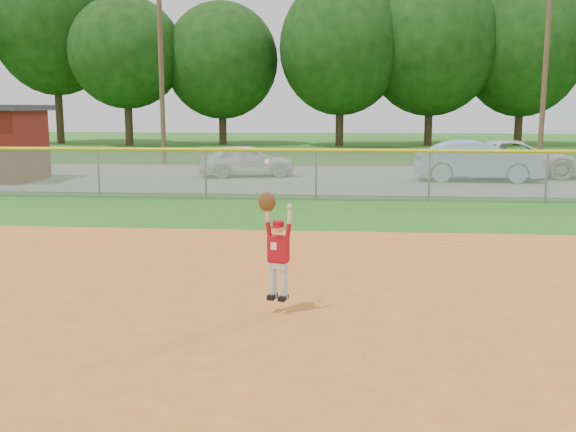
% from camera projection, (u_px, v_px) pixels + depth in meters
% --- Properties ---
extents(ground, '(120.00, 120.00, 0.00)m').
position_uv_depth(ground, '(287.00, 299.00, 9.37)').
color(ground, '#236116').
rests_on(ground, ground).
extents(clay_infield, '(24.00, 16.00, 0.04)m').
position_uv_depth(clay_infield, '(261.00, 385.00, 6.42)').
color(clay_infield, '#BE6722').
rests_on(clay_infield, ground).
extents(parking_strip, '(44.00, 10.00, 0.03)m').
position_uv_depth(parking_strip, '(322.00, 178.00, 25.08)').
color(parking_strip, gray).
rests_on(parking_strip, ground).
extents(car_white_a, '(4.06, 2.43, 1.29)m').
position_uv_depth(car_white_a, '(247.00, 160.00, 25.40)').
color(car_white_a, white).
rests_on(car_white_a, parking_strip).
extents(car_blue, '(4.62, 1.74, 1.50)m').
position_uv_depth(car_blue, '(478.00, 161.00, 23.81)').
color(car_blue, '#8AAACD').
rests_on(car_blue, parking_strip).
extents(car_white_b, '(5.32, 2.73, 1.44)m').
position_uv_depth(car_white_b, '(516.00, 159.00, 25.27)').
color(car_white_b, silver).
rests_on(car_white_b, parking_strip).
extents(outfield_fence, '(40.06, 0.10, 1.55)m').
position_uv_depth(outfield_fence, '(316.00, 171.00, 19.04)').
color(outfield_fence, gray).
rests_on(outfield_fence, ground).
extents(power_lines, '(19.40, 0.24, 9.00)m').
position_uv_depth(power_lines, '(349.00, 65.00, 30.11)').
color(power_lines, '#4C3823').
rests_on(power_lines, ground).
extents(tree_line, '(62.37, 13.00, 14.43)m').
position_uv_depth(tree_line, '(347.00, 38.00, 45.25)').
color(tree_line, '#422D1C').
rests_on(tree_line, ground).
extents(ballplayer, '(0.48, 0.28, 1.87)m').
position_uv_depth(ballplayer, '(277.00, 247.00, 8.48)').
color(ballplayer, silver).
rests_on(ballplayer, ground).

